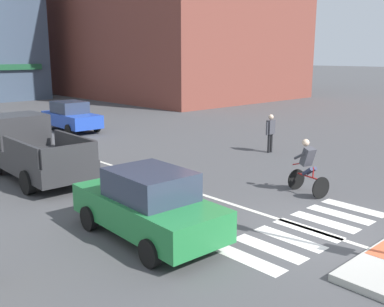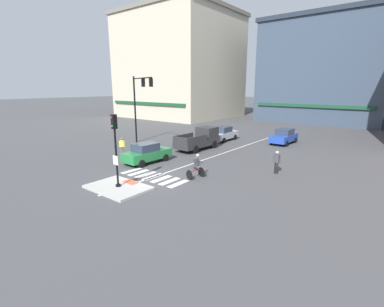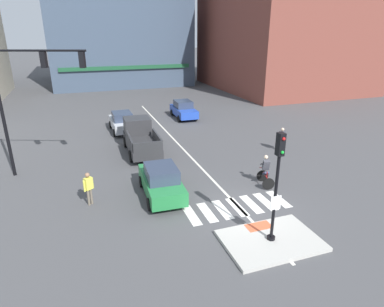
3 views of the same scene
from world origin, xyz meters
name	(u,v)px [view 3 (image 3 of 3)]	position (x,y,z in m)	size (l,w,h in m)	color
ground_plane	(241,211)	(0.00, 0.00, 0.00)	(300.00, 300.00, 0.00)	#474749
traffic_island	(271,240)	(0.00, -2.53, 0.07)	(3.80, 2.59, 0.15)	#B2AFA8
tactile_pad_front	(259,226)	(0.00, -1.58, 0.15)	(1.10, 0.60, 0.01)	#DB5B38
signal_pole	(277,178)	(0.00, -2.54, 2.80)	(0.44, 0.38, 4.39)	black
crosswalk_stripe_a	(191,215)	(-2.31, 0.41, 0.00)	(0.44, 1.80, 0.01)	silver
crosswalk_stripe_b	(207,212)	(-1.54, 0.41, 0.00)	(0.44, 1.80, 0.01)	silver
crosswalk_stripe_c	(222,209)	(-0.77, 0.41, 0.00)	(0.44, 1.80, 0.01)	silver
crosswalk_stripe_d	(237,207)	(0.00, 0.41, 0.00)	(0.44, 1.80, 0.01)	silver
crosswalk_stripe_e	(251,204)	(0.77, 0.41, 0.00)	(0.44, 1.80, 0.01)	silver
crosswalk_stripe_f	(265,201)	(1.54, 0.41, 0.00)	(0.44, 1.80, 0.01)	silver
crosswalk_stripe_g	(279,199)	(2.31, 0.41, 0.00)	(0.44, 1.80, 0.01)	silver
lane_centre_line	(179,145)	(0.06, 10.00, 0.00)	(0.14, 28.00, 0.01)	silver
traffic_light_mast	(25,90)	(-9.17, 7.48, 4.95)	(4.76, 1.95, 7.19)	black
building_corner_left	(283,21)	(21.49, 30.02, 9.15)	(18.06, 22.12, 18.25)	brown
building_far_block	(115,25)	(0.35, 45.61, 8.79)	(20.56, 21.48, 17.55)	#3D4C60
car_green_westbound_near	(161,181)	(-3.11, 2.72, 0.81)	(1.98, 4.17, 1.64)	#237A3D
car_blue_eastbound_distant	(184,110)	(2.83, 17.45, 0.81)	(1.91, 4.13, 1.64)	#2347B7
car_silver_westbound_distant	(122,122)	(-3.36, 14.84, 0.81)	(1.91, 4.13, 1.64)	silver
pickup_truck_charcoal_westbound_far	(140,137)	(-2.83, 9.68, 0.98)	(2.16, 5.15, 2.08)	#2D2D30
cyclist	(266,170)	(2.49, 2.07, 0.87)	(0.90, 1.22, 1.68)	black
pedestrian_at_curb_left	(89,186)	(-6.58, 2.97, 0.98)	(0.47, 0.38, 1.67)	#6B6051
pedestrian_waiting_far_side	(282,137)	(6.40, 6.41, 0.98)	(0.55, 0.24, 1.67)	black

